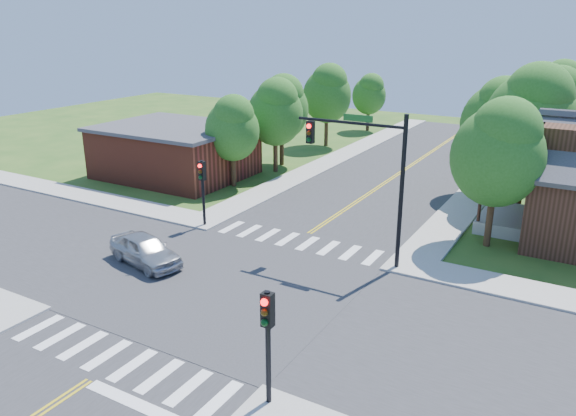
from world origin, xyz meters
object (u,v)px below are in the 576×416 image
Objects in this scene: signal_pole_se at (267,328)px; signal_pole_nw at (202,181)px; signal_mast_ne at (367,163)px; car_silver at (145,250)px; car_dgrey at (470,150)px.

signal_pole_se and signal_pole_nw have the same top height.
signal_mast_ne reaches higher than signal_pole_nw.
signal_pole_se is at bearing -105.10° from car_silver.
signal_pole_se is 0.69× the size of car_dgrey.
signal_pole_nw is at bearing -127.98° from car_dgrey.
signal_pole_se is 35.18m from car_dgrey.
signal_mast_ne is 9.76m from signal_pole_nw.
car_silver is at bearing -148.05° from signal_mast_ne.
signal_mast_ne is 11.55m from signal_pole_se.
signal_pole_se is at bearing -81.44° from signal_mast_ne.
signal_pole_nw reaches higher than car_silver.
signal_pole_nw is 0.69× the size of car_dgrey.
car_dgrey is (-0.52, 23.85, -4.11)m from signal_mast_ne.
car_dgrey is at bearing -1.76° from car_silver.
signal_pole_se is at bearing -103.72° from car_dgrey.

